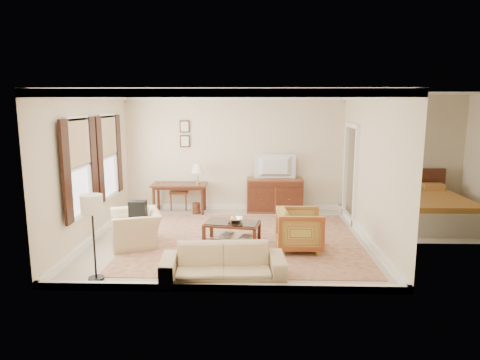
{
  "coord_description": "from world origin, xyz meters",
  "views": [
    {
      "loc": [
        0.44,
        -8.28,
        2.69
      ],
      "look_at": [
        0.2,
        0.3,
        1.15
      ],
      "focal_mm": 32.0,
      "sensor_mm": 36.0,
      "label": 1
    }
  ],
  "objects_px": {
    "tv": "(275,159)",
    "coffee_table": "(232,227)",
    "sofa": "(223,258)",
    "club_armchair": "(136,222)",
    "writing_desk": "(179,188)",
    "striped_armchair": "(300,228)",
    "sideboard": "(275,195)"
  },
  "relations": [
    {
      "from": "writing_desk",
      "to": "club_armchair",
      "type": "relative_size",
      "value": 1.32
    },
    {
      "from": "tv",
      "to": "coffee_table",
      "type": "height_order",
      "value": "tv"
    },
    {
      "from": "club_armchair",
      "to": "sofa",
      "type": "relative_size",
      "value": 0.54
    },
    {
      "from": "club_armchair",
      "to": "striped_armchair",
      "type": "bearing_deg",
      "value": 66.58
    },
    {
      "from": "tv",
      "to": "club_armchair",
      "type": "relative_size",
      "value": 0.97
    },
    {
      "from": "coffee_table",
      "to": "sofa",
      "type": "bearing_deg",
      "value": -91.77
    },
    {
      "from": "striped_armchair",
      "to": "sofa",
      "type": "distance_m",
      "value": 1.98
    },
    {
      "from": "tv",
      "to": "sofa",
      "type": "relative_size",
      "value": 0.52
    },
    {
      "from": "coffee_table",
      "to": "sofa",
      "type": "relative_size",
      "value": 0.6
    },
    {
      "from": "sideboard",
      "to": "club_armchair",
      "type": "bearing_deg",
      "value": -136.62
    },
    {
      "from": "tv",
      "to": "club_armchair",
      "type": "bearing_deg",
      "value": 43.16
    },
    {
      "from": "tv",
      "to": "coffee_table",
      "type": "relative_size",
      "value": 0.87
    },
    {
      "from": "writing_desk",
      "to": "tv",
      "type": "relative_size",
      "value": 1.37
    },
    {
      "from": "writing_desk",
      "to": "tv",
      "type": "distance_m",
      "value": 2.48
    },
    {
      "from": "sideboard",
      "to": "coffee_table",
      "type": "relative_size",
      "value": 1.23
    },
    {
      "from": "coffee_table",
      "to": "writing_desk",
      "type": "bearing_deg",
      "value": 120.9
    },
    {
      "from": "coffee_table",
      "to": "striped_armchair",
      "type": "bearing_deg",
      "value": -13.92
    },
    {
      "from": "writing_desk",
      "to": "club_armchair",
      "type": "height_order",
      "value": "club_armchair"
    },
    {
      "from": "writing_desk",
      "to": "sofa",
      "type": "relative_size",
      "value": 0.71
    },
    {
      "from": "sofa",
      "to": "club_armchair",
      "type": "bearing_deg",
      "value": 133.32
    },
    {
      "from": "writing_desk",
      "to": "coffee_table",
      "type": "height_order",
      "value": "writing_desk"
    },
    {
      "from": "striped_armchair",
      "to": "sideboard",
      "type": "bearing_deg",
      "value": 6.73
    },
    {
      "from": "coffee_table",
      "to": "striped_armchair",
      "type": "xyz_separation_m",
      "value": [
        1.27,
        -0.31,
        0.09
      ]
    },
    {
      "from": "sideboard",
      "to": "club_armchair",
      "type": "distance_m",
      "value": 3.84
    },
    {
      "from": "coffee_table",
      "to": "striped_armchair",
      "type": "relative_size",
      "value": 1.33
    },
    {
      "from": "tv",
      "to": "striped_armchair",
      "type": "relative_size",
      "value": 1.16
    },
    {
      "from": "sideboard",
      "to": "striped_armchair",
      "type": "xyz_separation_m",
      "value": [
        0.32,
        -2.82,
        -0.0
      ]
    },
    {
      "from": "coffee_table",
      "to": "sofa",
      "type": "height_order",
      "value": "sofa"
    },
    {
      "from": "tv",
      "to": "coffee_table",
      "type": "distance_m",
      "value": 2.85
    },
    {
      "from": "sideboard",
      "to": "coffee_table",
      "type": "distance_m",
      "value": 2.68
    },
    {
      "from": "sideboard",
      "to": "club_armchair",
      "type": "relative_size",
      "value": 1.36
    },
    {
      "from": "writing_desk",
      "to": "club_armchair",
      "type": "bearing_deg",
      "value": -99.65
    }
  ]
}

